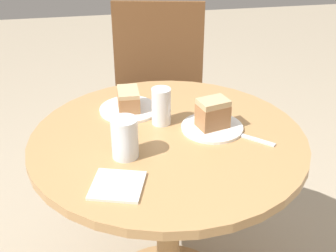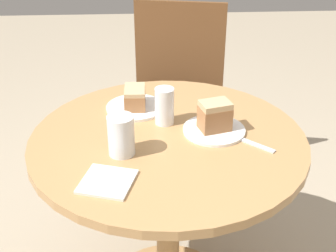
% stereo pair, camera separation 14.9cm
% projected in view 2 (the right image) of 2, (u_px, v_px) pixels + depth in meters
% --- Properties ---
extents(table, '(0.90, 0.90, 0.73)m').
position_uv_depth(table, '(168.00, 183.00, 1.60)').
color(table, tan).
rests_on(table, ground_plane).
extents(chair, '(0.55, 0.52, 0.93)m').
position_uv_depth(chair, '(176.00, 97.00, 2.33)').
color(chair, brown).
rests_on(chair, ground_plane).
extents(plate_near, '(0.21, 0.21, 0.01)m').
position_uv_depth(plate_near, '(214.00, 130.00, 1.54)').
color(plate_near, white).
rests_on(plate_near, table).
extents(plate_far, '(0.21, 0.21, 0.01)m').
position_uv_depth(plate_far, '(135.00, 107.00, 1.68)').
color(plate_far, white).
rests_on(plate_far, table).
extents(cake_slice_near, '(0.11, 0.10, 0.10)m').
position_uv_depth(cake_slice_near, '(215.00, 116.00, 1.51)').
color(cake_slice_near, '#9E6B42').
rests_on(cake_slice_near, plate_near).
extents(cake_slice_far, '(0.07, 0.11, 0.07)m').
position_uv_depth(cake_slice_far, '(135.00, 97.00, 1.66)').
color(cake_slice_far, '#9E6B42').
rests_on(cake_slice_far, plate_far).
extents(glass_lemonade, '(0.08, 0.08, 0.13)m').
position_uv_depth(glass_lemonade, '(121.00, 137.00, 1.40)').
color(glass_lemonade, silver).
rests_on(glass_lemonade, table).
extents(glass_water, '(0.06, 0.06, 0.13)m').
position_uv_depth(glass_water, '(164.00, 108.00, 1.57)').
color(glass_water, silver).
rests_on(glass_water, table).
extents(napkin_stack, '(0.17, 0.17, 0.01)m').
position_uv_depth(napkin_stack, '(107.00, 182.00, 1.29)').
color(napkin_stack, silver).
rests_on(napkin_stack, table).
extents(fork, '(0.14, 0.13, 0.00)m').
position_uv_depth(fork, '(250.00, 142.00, 1.48)').
color(fork, silver).
rests_on(fork, table).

